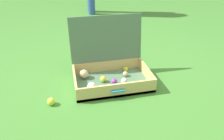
# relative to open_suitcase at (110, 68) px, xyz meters

# --- Properties ---
(ground_plane) EXTENTS (16.00, 16.00, 0.00)m
(ground_plane) POSITION_rel_open_suitcase_xyz_m (-0.01, -0.02, -0.12)
(ground_plane) COLOR #3D7A2D
(open_suitcase) EXTENTS (0.66, 0.51, 0.54)m
(open_suitcase) POSITION_rel_open_suitcase_xyz_m (0.00, 0.00, 0.00)
(open_suitcase) COLOR #4C7051
(open_suitcase) RESTS_ON ground
(stray_ball_on_grass) EXTENTS (0.06, 0.06, 0.06)m
(stray_ball_on_grass) POSITION_rel_open_suitcase_xyz_m (-0.51, -0.25, -0.09)
(stray_ball_on_grass) COLOR #CCDB38
(stray_ball_on_grass) RESTS_ON ground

